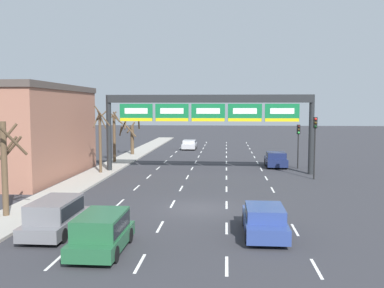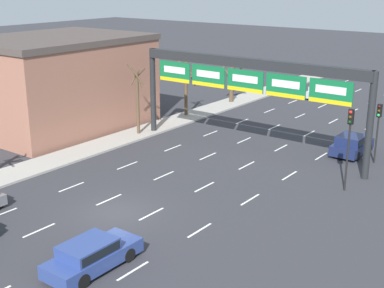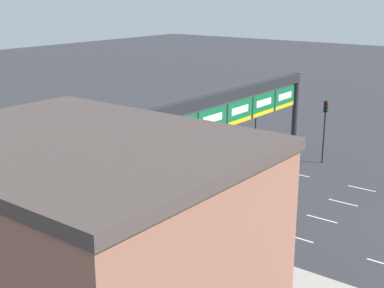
{
  "view_description": "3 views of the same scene",
  "coord_description": "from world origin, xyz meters",
  "px_view_note": "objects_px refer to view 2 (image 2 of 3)",
  "views": [
    {
      "loc": [
        1.59,
        -24.6,
        5.96
      ],
      "look_at": [
        -1.15,
        9.72,
        2.94
      ],
      "focal_mm": 40.0,
      "sensor_mm": 36.0,
      "label": 1
    },
    {
      "loc": [
        19.69,
        -19.13,
        12.45
      ],
      "look_at": [
        3.04,
        2.88,
        3.84
      ],
      "focal_mm": 50.0,
      "sensor_mm": 36.0,
      "label": 2
    },
    {
      "loc": [
        -30.31,
        -6.09,
        13.31
      ],
      "look_at": [
        -0.45,
        16.93,
        2.59
      ],
      "focal_mm": 50.0,
      "sensor_mm": 36.0,
      "label": 3
    }
  ],
  "objects_px": {
    "car_navy": "(352,144)",
    "car_silver": "(320,91)",
    "tree_bare_furthest": "(231,80)",
    "car_blue": "(91,254)",
    "tree_bare_second": "(138,97)",
    "tree_bare_closest": "(187,84)",
    "traffic_light_near_gantry": "(349,134)",
    "traffic_light_mid_block": "(378,121)",
    "sign_gantry": "(247,76)"
  },
  "relations": [
    {
      "from": "car_navy",
      "to": "car_silver",
      "type": "height_order",
      "value": "car_navy"
    },
    {
      "from": "tree_bare_furthest",
      "to": "car_blue",
      "type": "bearing_deg",
      "value": -67.28
    },
    {
      "from": "tree_bare_second",
      "to": "tree_bare_closest",
      "type": "bearing_deg",
      "value": 94.61
    },
    {
      "from": "tree_bare_second",
      "to": "traffic_light_near_gantry",
      "type": "bearing_deg",
      "value": -4.07
    },
    {
      "from": "car_navy",
      "to": "traffic_light_mid_block",
      "type": "bearing_deg",
      "value": -22.52
    },
    {
      "from": "sign_gantry",
      "to": "traffic_light_near_gantry",
      "type": "distance_m",
      "value": 9.46
    },
    {
      "from": "car_blue",
      "to": "traffic_light_near_gantry",
      "type": "xyz_separation_m",
      "value": [
        5.41,
        15.71,
        2.87
      ]
    },
    {
      "from": "sign_gantry",
      "to": "tree_bare_second",
      "type": "bearing_deg",
      "value": -171.34
    },
    {
      "from": "traffic_light_near_gantry",
      "to": "traffic_light_mid_block",
      "type": "relative_size",
      "value": 1.21
    },
    {
      "from": "tree_bare_second",
      "to": "traffic_light_mid_block",
      "type": "bearing_deg",
      "value": 15.17
    },
    {
      "from": "tree_bare_closest",
      "to": "tree_bare_furthest",
      "type": "xyz_separation_m",
      "value": [
        0.17,
        7.28,
        -0.63
      ]
    },
    {
      "from": "sign_gantry",
      "to": "tree_bare_closest",
      "type": "relative_size",
      "value": 3.42
    },
    {
      "from": "tree_bare_furthest",
      "to": "car_silver",
      "type": "bearing_deg",
      "value": 51.36
    },
    {
      "from": "car_silver",
      "to": "tree_bare_second",
      "type": "distance_m",
      "value": 23.44
    },
    {
      "from": "car_silver",
      "to": "car_blue",
      "type": "height_order",
      "value": "car_blue"
    },
    {
      "from": "traffic_light_mid_block",
      "to": "tree_bare_second",
      "type": "distance_m",
      "value": 18.57
    },
    {
      "from": "car_silver",
      "to": "car_navy",
      "type": "bearing_deg",
      "value": -59.33
    },
    {
      "from": "car_navy",
      "to": "traffic_light_near_gantry",
      "type": "distance_m",
      "value": 7.88
    },
    {
      "from": "tree_bare_closest",
      "to": "car_navy",
      "type": "bearing_deg",
      "value": -5.67
    },
    {
      "from": "traffic_light_near_gantry",
      "to": "tree_bare_closest",
      "type": "distance_m",
      "value": 20.7
    },
    {
      "from": "car_silver",
      "to": "car_blue",
      "type": "xyz_separation_m",
      "value": [
        6.89,
        -39.55,
        0.05
      ]
    },
    {
      "from": "sign_gantry",
      "to": "tree_bare_closest",
      "type": "xyz_separation_m",
      "value": [
        -10.01,
        5.89,
        -2.66
      ]
    },
    {
      "from": "car_navy",
      "to": "tree_bare_second",
      "type": "bearing_deg",
      "value": -160.34
    },
    {
      "from": "car_navy",
      "to": "tree_bare_closest",
      "type": "distance_m",
      "value": 16.74
    },
    {
      "from": "car_blue",
      "to": "tree_bare_furthest",
      "type": "distance_m",
      "value": 34.31
    },
    {
      "from": "tree_bare_second",
      "to": "tree_bare_furthest",
      "type": "xyz_separation_m",
      "value": [
        -0.42,
        14.61,
        -0.77
      ]
    },
    {
      "from": "car_silver",
      "to": "car_blue",
      "type": "relative_size",
      "value": 0.94
    },
    {
      "from": "car_blue",
      "to": "tree_bare_second",
      "type": "xyz_separation_m",
      "value": [
        -12.81,
        17.0,
        2.44
      ]
    },
    {
      "from": "traffic_light_mid_block",
      "to": "car_silver",
      "type": "bearing_deg",
      "value": 124.16
    },
    {
      "from": "traffic_light_near_gantry",
      "to": "tree_bare_furthest",
      "type": "xyz_separation_m",
      "value": [
        -18.65,
        15.9,
        -1.19
      ]
    },
    {
      "from": "sign_gantry",
      "to": "car_navy",
      "type": "height_order",
      "value": "sign_gantry"
    },
    {
      "from": "car_navy",
      "to": "tree_bare_closest",
      "type": "relative_size",
      "value": 0.73
    },
    {
      "from": "car_blue",
      "to": "tree_bare_closest",
      "type": "xyz_separation_m",
      "value": [
        -13.4,
        24.33,
        2.31
      ]
    },
    {
      "from": "car_navy",
      "to": "tree_bare_furthest",
      "type": "xyz_separation_m",
      "value": [
        -16.34,
        8.92,
        1.63
      ]
    },
    {
      "from": "car_navy",
      "to": "traffic_light_mid_block",
      "type": "height_order",
      "value": "traffic_light_mid_block"
    },
    {
      "from": "sign_gantry",
      "to": "car_blue",
      "type": "relative_size",
      "value": 4.02
    },
    {
      "from": "traffic_light_near_gantry",
      "to": "car_blue",
      "type": "bearing_deg",
      "value": -109.02
    },
    {
      "from": "tree_bare_closest",
      "to": "tree_bare_second",
      "type": "relative_size",
      "value": 0.92
    },
    {
      "from": "traffic_light_near_gantry",
      "to": "traffic_light_mid_block",
      "type": "height_order",
      "value": "traffic_light_near_gantry"
    },
    {
      "from": "car_navy",
      "to": "tree_bare_furthest",
      "type": "relative_size",
      "value": 0.85
    },
    {
      "from": "sign_gantry",
      "to": "car_silver",
      "type": "relative_size",
      "value": 4.29
    },
    {
      "from": "car_silver",
      "to": "tree_bare_closest",
      "type": "relative_size",
      "value": 0.8
    },
    {
      "from": "traffic_light_mid_block",
      "to": "car_blue",
      "type": "bearing_deg",
      "value": -103.16
    },
    {
      "from": "sign_gantry",
      "to": "traffic_light_mid_block",
      "type": "bearing_deg",
      "value": 21.93
    },
    {
      "from": "car_navy",
      "to": "traffic_light_near_gantry",
      "type": "xyz_separation_m",
      "value": [
        2.3,
        -6.99,
        2.82
      ]
    },
    {
      "from": "traffic_light_near_gantry",
      "to": "tree_bare_furthest",
      "type": "bearing_deg",
      "value": 139.54
    },
    {
      "from": "traffic_light_mid_block",
      "to": "tree_bare_closest",
      "type": "height_order",
      "value": "tree_bare_closest"
    },
    {
      "from": "traffic_light_mid_block",
      "to": "tree_bare_second",
      "type": "relative_size",
      "value": 0.72
    },
    {
      "from": "car_blue",
      "to": "tree_bare_second",
      "type": "distance_m",
      "value": 21.43
    },
    {
      "from": "tree_bare_second",
      "to": "car_blue",
      "type": "bearing_deg",
      "value": -53.01
    }
  ]
}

